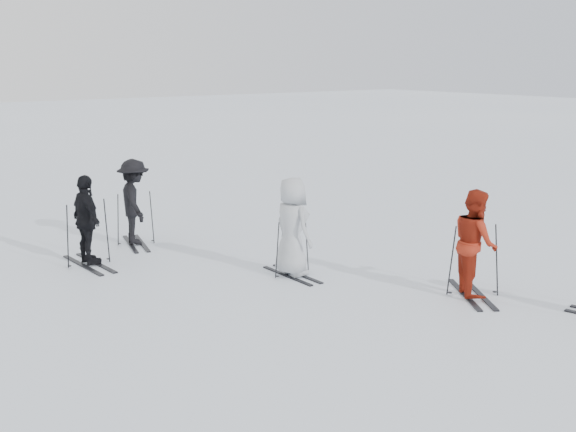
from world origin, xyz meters
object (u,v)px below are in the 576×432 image
(skier_uphill_left, at_px, (87,221))
(skier_uphill_far, at_px, (134,203))
(skier_red, at_px, (475,244))
(skier_grey, at_px, (292,228))

(skier_uphill_left, bearing_deg, skier_uphill_far, -58.98)
(skier_red, distance_m, skier_uphill_left, 7.36)
(skier_grey, height_order, skier_uphill_far, skier_uphill_far)
(skier_grey, bearing_deg, skier_red, -146.53)
(skier_red, height_order, skier_uphill_far, skier_uphill_far)
(skier_grey, height_order, skier_uphill_left, skier_grey)
(skier_uphill_left, relative_size, skier_uphill_far, 0.95)
(skier_uphill_left, bearing_deg, skier_grey, -138.84)
(skier_red, xyz_separation_m, skier_uphill_far, (-3.20, 6.67, 0.01))
(skier_red, relative_size, skier_grey, 0.99)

